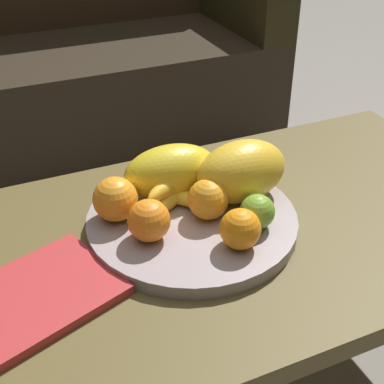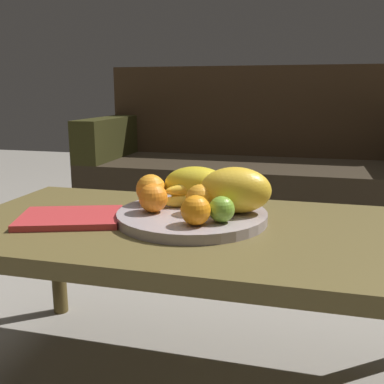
{
  "view_description": "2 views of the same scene",
  "coord_description": "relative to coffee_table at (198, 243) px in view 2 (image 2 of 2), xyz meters",
  "views": [
    {
      "loc": [
        -0.34,
        -0.69,
        1.03
      ],
      "look_at": [
        -0.02,
        0.03,
        0.52
      ],
      "focal_mm": 50.09,
      "sensor_mm": 36.0,
      "label": 1
    },
    {
      "loc": [
        0.25,
        -1.02,
        0.77
      ],
      "look_at": [
        -0.02,
        0.03,
        0.52
      ],
      "focal_mm": 41.63,
      "sensor_mm": 36.0,
      "label": 2
    }
  ],
  "objects": [
    {
      "name": "orange_right",
      "position": [
        -0.15,
        0.08,
        0.11
      ],
      "size": [
        0.08,
        0.08,
        0.08
      ],
      "primitive_type": "sphere",
      "color": "orange",
      "rests_on": "fruit_bowl"
    },
    {
      "name": "coffee_table",
      "position": [
        0.0,
        0.0,
        0.0
      ],
      "size": [
        1.21,
        0.61,
        0.44
      ],
      "color": "brown",
      "rests_on": "ground_plane"
    },
    {
      "name": "banana_bunch",
      "position": [
        -0.04,
        0.09,
        0.1
      ],
      "size": [
        0.15,
        0.15,
        0.06
      ],
      "color": "yellow",
      "rests_on": "fruit_bowl"
    },
    {
      "name": "couch",
      "position": [
        -0.04,
        1.36,
        -0.09
      ],
      "size": [
        1.7,
        0.7,
        0.9
      ],
      "color": "black",
      "rests_on": "ground_plane"
    },
    {
      "name": "melon_smaller_beside",
      "position": [
        -0.03,
        0.11,
        0.12
      ],
      "size": [
        0.18,
        0.11,
        0.1
      ],
      "primitive_type": "ellipsoid",
      "rotation": [
        0.0,
        0.0,
        -0.03
      ],
      "color": "yellow",
      "rests_on": "fruit_bowl"
    },
    {
      "name": "melon_large_front",
      "position": [
        0.08,
        0.05,
        0.13
      ],
      "size": [
        0.19,
        0.13,
        0.11
      ],
      "primitive_type": "ellipsoid",
      "rotation": [
        0.0,
        0.0,
        0.08
      ],
      "color": "yellow",
      "rests_on": "fruit_bowl"
    },
    {
      "name": "orange_front",
      "position": [
        0.0,
        0.02,
        0.11
      ],
      "size": [
        0.07,
        0.07,
        0.07
      ],
      "primitive_type": "sphere",
      "color": "orange",
      "rests_on": "fruit_bowl"
    },
    {
      "name": "magazine",
      "position": [
        -0.32,
        -0.05,
        0.05
      ],
      "size": [
        0.29,
        0.25,
        0.02
      ],
      "primitive_type": "cube",
      "rotation": [
        0.0,
        0.0,
        0.33
      ],
      "color": "#BB3133",
      "rests_on": "coffee_table"
    },
    {
      "name": "orange_back",
      "position": [
        -0.12,
        -0.0,
        0.11
      ],
      "size": [
        0.07,
        0.07,
        0.07
      ],
      "primitive_type": "sphere",
      "color": "orange",
      "rests_on": "fruit_bowl"
    },
    {
      "name": "ground_plane",
      "position": [
        0.0,
        0.0,
        -0.4
      ],
      "size": [
        8.0,
        8.0,
        0.0
      ],
      "primitive_type": "plane",
      "color": "gray"
    },
    {
      "name": "fruit_bowl",
      "position": [
        -0.02,
        0.03,
        0.06
      ],
      "size": [
        0.38,
        0.38,
        0.03
      ],
      "primitive_type": "cylinder",
      "color": "#A19395",
      "rests_on": "coffee_table"
    },
    {
      "name": "orange_left",
      "position": [
        0.01,
        -0.08,
        0.11
      ],
      "size": [
        0.07,
        0.07,
        0.07
      ],
      "primitive_type": "sphere",
      "color": "orange",
      "rests_on": "fruit_bowl"
    },
    {
      "name": "apple_front",
      "position": [
        0.07,
        -0.04,
        0.1
      ],
      "size": [
        0.06,
        0.06,
        0.06
      ],
      "primitive_type": "sphere",
      "color": "#73A52E",
      "rests_on": "fruit_bowl"
    }
  ]
}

